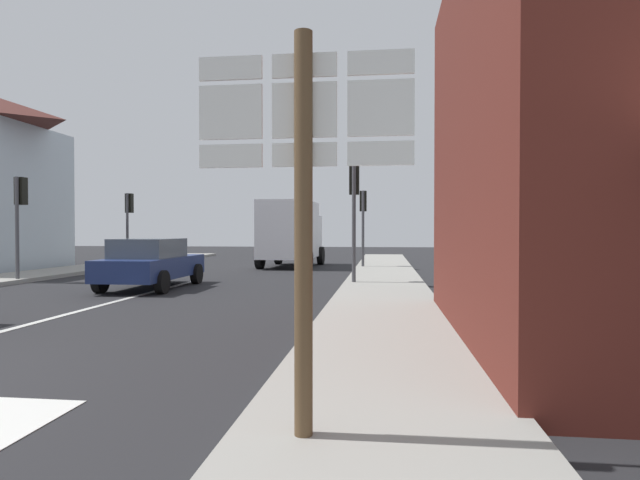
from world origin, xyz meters
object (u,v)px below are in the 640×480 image
(traffic_light_near_right, at_px, (354,197))
(traffic_light_near_left, at_px, (20,205))
(route_sign_post, at_px, (304,191))
(traffic_light_far_left, at_px, (129,213))
(delivery_truck, at_px, (291,232))
(traffic_light_far_right, at_px, (363,211))
(sedan_far, at_px, (151,263))

(traffic_light_near_right, distance_m, traffic_light_near_left, 10.94)
(traffic_light_near_right, bearing_deg, traffic_light_near_left, -178.48)
(route_sign_post, relative_size, traffic_light_far_left, 0.93)
(delivery_truck, xyz_separation_m, traffic_light_near_left, (-7.51, -8.38, 0.91))
(route_sign_post, relative_size, traffic_light_far_right, 0.92)
(traffic_light_near_left, bearing_deg, traffic_light_far_left, 90.00)
(route_sign_post, bearing_deg, traffic_light_far_right, 90.89)
(traffic_light_far_right, distance_m, traffic_light_near_right, 7.02)
(traffic_light_near_right, height_order, traffic_light_near_left, traffic_light_near_right)
(route_sign_post, xyz_separation_m, traffic_light_near_right, (-0.30, 12.04, 0.75))
(traffic_light_near_right, bearing_deg, traffic_light_far_left, 147.33)
(route_sign_post, distance_m, traffic_light_far_left, 22.12)
(traffic_light_near_right, relative_size, traffic_light_near_left, 1.08)
(route_sign_post, xyz_separation_m, traffic_light_far_left, (-11.23, 19.05, 0.55))
(sedan_far, distance_m, traffic_light_far_right, 10.44)
(delivery_truck, bearing_deg, traffic_light_near_right, -67.08)
(route_sign_post, bearing_deg, sedan_far, 120.23)
(route_sign_post, height_order, traffic_light_near_left, traffic_light_near_left)
(traffic_light_near_left, bearing_deg, route_sign_post, -46.30)
(traffic_light_far_left, height_order, traffic_light_near_right, traffic_light_near_right)
(traffic_light_near_left, bearing_deg, traffic_light_near_right, 1.52)
(sedan_far, relative_size, delivery_truck, 0.83)
(delivery_truck, xyz_separation_m, traffic_light_far_left, (-7.51, -1.08, 0.90))
(delivery_truck, bearing_deg, traffic_light_far_right, -17.34)
(delivery_truck, relative_size, traffic_light_near_right, 1.37)
(sedan_far, height_order, traffic_light_far_right, traffic_light_far_right)
(delivery_truck, height_order, traffic_light_far_right, traffic_light_far_right)
(sedan_far, height_order, route_sign_post, route_sign_post)
(traffic_light_near_left, bearing_deg, sedan_far, -12.41)
(delivery_truck, height_order, traffic_light_near_left, traffic_light_near_left)
(traffic_light_far_right, xyz_separation_m, traffic_light_near_left, (-10.93, -7.31, -0.01))
(traffic_light_near_right, xyz_separation_m, traffic_light_near_left, (-10.93, -0.29, -0.19))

